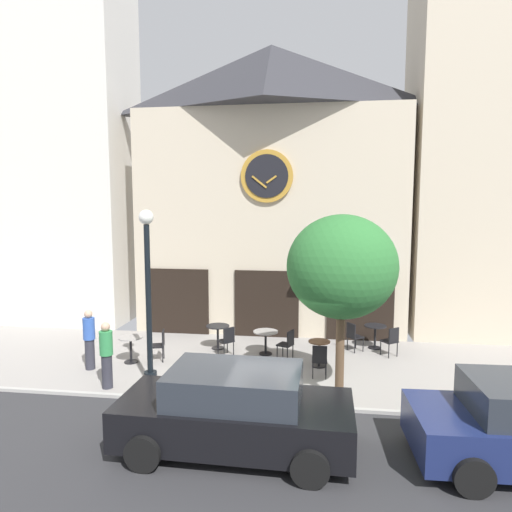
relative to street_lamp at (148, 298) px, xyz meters
name	(u,v)px	position (x,y,z in m)	size (l,w,h in m)	color
ground_plane	(280,423)	(3.40, -1.51, -2.27)	(24.95, 12.39, 0.13)	gray
clock_building	(271,185)	(2.43, 5.93, 3.00)	(9.44, 3.87, 10.11)	beige
neighbor_building_left	(47,122)	(-6.34, 6.20, 5.47)	(6.44, 3.07, 15.43)	silver
neighbor_building_right	(509,143)	(10.59, 6.35, 4.38)	(6.46, 3.36, 13.26)	beige
street_lamp	(148,298)	(0.00, 0.00, 0.00)	(0.36, 0.36, 4.42)	black
street_tree	(342,267)	(4.67, -0.30, 0.90)	(2.49, 2.24, 4.34)	brown
cafe_table_near_curb	(131,345)	(-1.17, 1.54, -1.72)	(0.68, 0.68, 0.75)	black
cafe_table_center_right	(218,332)	(1.04, 3.11, -1.71)	(0.73, 0.73, 0.74)	black
cafe_table_rightmost	(266,337)	(2.61, 2.77, -1.72)	(0.75, 0.75, 0.72)	black
cafe_table_near_door	(319,350)	(4.22, 1.94, -1.77)	(0.61, 0.61, 0.73)	black
cafe_table_center_left	(375,332)	(5.98, 3.80, -1.73)	(0.68, 0.68, 0.74)	black
cafe_chair_left_end	(353,335)	(5.28, 3.41, -1.72)	(0.56, 0.56, 0.90)	black
cafe_chair_under_awning	(288,343)	(3.30, 2.34, -1.72)	(0.53, 0.53, 0.90)	black
cafe_chair_by_entrance	(227,339)	(1.48, 2.44, -1.72)	(0.57, 0.57, 0.90)	black
cafe_chair_outer	(391,339)	(6.36, 3.06, -1.72)	(0.56, 0.56, 0.90)	black
cafe_chair_facing_wall	(320,358)	(4.23, 1.07, -1.72)	(0.40, 0.40, 0.90)	black
cafe_chair_right_end	(160,343)	(-0.38, 1.79, -1.72)	(0.48, 0.48, 0.90)	black
pedestrian_green	(106,354)	(-1.01, -0.29, -1.38)	(0.33, 0.33, 1.67)	#2D2D38
pedestrian_blue	(89,339)	(-2.08, 0.88, -1.38)	(0.38, 0.38, 1.67)	#2D2D38
parked_car_black	(235,411)	(2.66, -2.68, -1.48)	(4.34, 2.10, 1.55)	black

